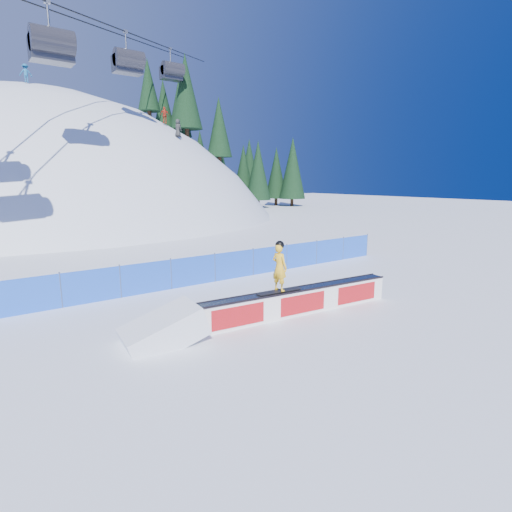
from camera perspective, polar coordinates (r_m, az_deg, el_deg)
ground at (r=13.05m, az=0.42°, el=-8.36°), size 160.00×160.00×0.00m
snow_hill at (r=56.96m, az=-26.41°, el=-13.30°), size 64.00×64.00×64.00m
treeline at (r=59.30m, az=-5.42°, el=16.40°), size 23.61×10.60×20.42m
safety_fence at (r=16.57m, az=-8.88°, el=-2.12°), size 22.05×0.05×1.30m
chairlift at (r=41.24m, az=-19.72°, el=28.13°), size 40.80×41.70×22.00m
rail_box at (r=13.07m, az=6.12°, el=-6.43°), size 7.21×1.19×0.86m
snow_ramp at (r=11.27m, az=-13.03°, el=-11.87°), size 2.35×1.60×1.39m
snowboarder at (r=12.32m, az=3.37°, el=-1.55°), size 1.56×0.60×1.61m
distant_skiers at (r=42.17m, az=-23.96°, el=19.92°), size 17.68×8.91×6.56m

